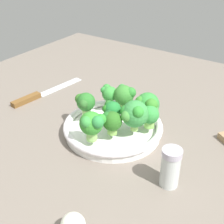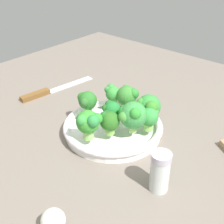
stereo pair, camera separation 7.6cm
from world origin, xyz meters
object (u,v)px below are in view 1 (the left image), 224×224
(broccoli_floret_1, at_px, (93,124))
(knife, at_px, (39,95))
(bowl, at_px, (112,127))
(broccoli_floret_4, at_px, (111,121))
(broccoli_floret_3, at_px, (124,95))
(broccoli_floret_0, at_px, (112,110))
(broccoli_floret_2, at_px, (85,103))
(pepper_shaker, at_px, (170,167))
(broccoli_floret_6, at_px, (147,105))
(broccoli_floret_8, at_px, (150,115))
(broccoli_floret_5, at_px, (109,94))
(broccoli_floret_7, at_px, (134,114))

(broccoli_floret_1, bearing_deg, knife, 157.95)
(knife, bearing_deg, broccoli_floret_1, -22.05)
(bowl, xyz_separation_m, broccoli_floret_4, (0.03, -0.04, 0.05))
(bowl, height_order, broccoli_floret_3, broccoli_floret_3)
(broccoli_floret_0, xyz_separation_m, broccoli_floret_4, (0.02, -0.04, -0.00))
(broccoli_floret_4, height_order, knife, broccoli_floret_4)
(broccoli_floret_1, xyz_separation_m, broccoli_floret_2, (-0.08, 0.07, -0.01))
(broccoli_floret_0, relative_size, pepper_shaker, 0.67)
(broccoli_floret_2, height_order, broccoli_floret_6, broccoli_floret_6)
(broccoli_floret_6, bearing_deg, bowl, -134.03)
(broccoli_floret_3, height_order, broccoli_floret_8, broccoli_floret_3)
(broccoli_floret_8, relative_size, pepper_shaker, 0.65)
(broccoli_floret_0, xyz_separation_m, broccoli_floret_8, (0.09, 0.04, -0.00))
(broccoli_floret_4, xyz_separation_m, broccoli_floret_6, (0.04, 0.11, 0.01))
(broccoli_floret_3, bearing_deg, broccoli_floret_5, -165.61)
(broccoli_floret_7, xyz_separation_m, knife, (-0.37, 0.04, -0.07))
(broccoli_floret_0, height_order, broccoli_floret_8, broccoli_floret_0)
(bowl, relative_size, broccoli_floret_8, 4.39)
(bowl, relative_size, broccoli_floret_7, 3.25)
(broccoli_floret_1, xyz_separation_m, broccoli_floret_3, (-0.02, 0.17, -0.01))
(broccoli_floret_3, relative_size, broccoli_floret_7, 0.86)
(broccoli_floret_5, relative_size, pepper_shaker, 0.67)
(broccoli_floret_5, height_order, broccoli_floret_8, broccoli_floret_5)
(broccoli_floret_3, relative_size, broccoli_floret_6, 0.96)
(broccoli_floret_3, xyz_separation_m, broccoli_floret_4, (0.04, -0.12, -0.00))
(broccoli_floret_2, height_order, broccoli_floret_3, broccoli_floret_3)
(broccoli_floret_1, xyz_separation_m, broccoli_floret_7, (0.06, 0.09, 0.00))
(broccoli_floret_7, bearing_deg, bowl, 179.26)
(broccoli_floret_8, relative_size, knife, 0.22)
(bowl, height_order, broccoli_floret_7, broccoli_floret_7)
(broccoli_floret_1, xyz_separation_m, broccoli_floret_8, (0.08, 0.13, -0.01))
(bowl, height_order, broccoli_floret_6, broccoli_floret_6)
(knife, bearing_deg, broccoli_floret_8, -0.06)
(broccoli_floret_0, height_order, knife, broccoli_floret_0)
(broccoli_floret_2, distance_m, broccoli_floret_6, 0.16)
(broccoli_floret_3, relative_size, broccoli_floret_4, 1.16)
(broccoli_floret_0, height_order, broccoli_floret_5, same)
(broccoli_floret_2, height_order, broccoli_floret_8, broccoli_floret_2)
(broccoli_floret_1, height_order, broccoli_floret_5, broccoli_floret_1)
(broccoli_floret_0, relative_size, broccoli_floret_5, 1.01)
(broccoli_floret_4, height_order, broccoli_floret_5, broccoli_floret_5)
(broccoli_floret_0, xyz_separation_m, broccoli_floret_2, (-0.08, -0.01, 0.00))
(broccoli_floret_0, relative_size, broccoli_floret_8, 1.03)
(broccoli_floret_1, xyz_separation_m, knife, (-0.31, 0.13, -0.07))
(broccoli_floret_6, bearing_deg, broccoli_floret_7, -90.13)
(broccoli_floret_1, xyz_separation_m, pepper_shaker, (0.19, 0.00, -0.03))
(broccoli_floret_0, bearing_deg, broccoli_floret_4, -57.80)
(bowl, xyz_separation_m, broccoli_floret_3, (-0.01, 0.08, 0.06))
(knife, bearing_deg, broccoli_floret_2, -12.84)
(bowl, bearing_deg, broccoli_floret_0, -73.22)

